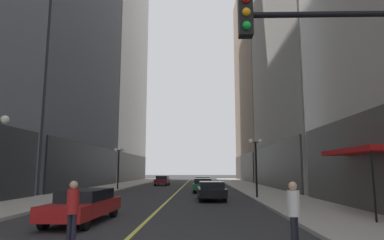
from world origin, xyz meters
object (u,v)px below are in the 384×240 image
at_px(car_maroon, 162,180).
at_px(street_lamp_left_far, 119,159).
at_px(car_red, 84,205).
at_px(car_green, 203,185).
at_px(pedestrian_in_white_shirt, 294,209).
at_px(car_black, 211,190).
at_px(pedestrian_in_red_jacket, 73,207).
at_px(street_lamp_right_mid, 256,154).
at_px(car_yellow, 203,182).
at_px(fire_hydrant_right, 295,206).
at_px(traffic_light_near_right, 359,85).

distance_m(car_maroon, street_lamp_left_far, 12.27).
height_order(car_red, car_green, same).
distance_m(car_maroon, pedestrian_in_white_shirt, 38.04).
distance_m(car_black, pedestrian_in_red_jacket, 14.78).
height_order(pedestrian_in_white_shirt, street_lamp_right_mid, street_lamp_right_mid).
distance_m(car_yellow, fire_hydrant_right, 22.43).
relative_size(car_black, fire_hydrant_right, 5.30).
bearing_deg(pedestrian_in_white_shirt, car_red, 148.58).
bearing_deg(pedestrian_in_white_shirt, fire_hydrant_right, 74.17).
relative_size(car_red, street_lamp_left_far, 1.10).
bearing_deg(car_maroon, car_yellow, -54.94).
distance_m(car_red, car_maroon, 32.75).
height_order(car_maroon, street_lamp_right_mid, street_lamp_right_mid).
bearing_deg(car_green, street_lamp_right_mid, -61.71).
xyz_separation_m(car_red, pedestrian_in_red_jacket, (1.12, -4.17, 0.35)).
xyz_separation_m(car_black, car_yellow, (-0.50, 14.90, 0.00)).
bearing_deg(car_green, car_red, -105.44).
relative_size(street_lamp_right_mid, fire_hydrant_right, 5.54).
bearing_deg(pedestrian_in_red_jacket, street_lamp_left_far, 101.17).
xyz_separation_m(car_maroon, fire_hydrant_right, (9.91, -29.91, -0.32)).
distance_m(traffic_light_near_right, street_lamp_left_far, 31.10).
relative_size(car_maroon, fire_hydrant_right, 5.28).
bearing_deg(street_lamp_left_far, car_black, -50.12).
bearing_deg(pedestrian_in_white_shirt, traffic_light_near_right, -80.33).
xyz_separation_m(car_green, pedestrian_in_red_jacket, (-3.90, -22.33, 0.35)).
bearing_deg(car_red, car_green, 74.56).
bearing_deg(fire_hydrant_right, street_lamp_right_mid, 93.53).
distance_m(pedestrian_in_white_shirt, street_lamp_right_mid, 15.64).
distance_m(car_green, pedestrian_in_red_jacket, 22.67).
xyz_separation_m(car_red, fire_hydrant_right, (9.41, 2.83, -0.32)).
height_order(car_yellow, traffic_light_near_right, traffic_light_near_right).
distance_m(car_green, street_lamp_right_mid, 8.59).
bearing_deg(car_yellow, fire_hydrant_right, -78.79).
bearing_deg(street_lamp_left_far, traffic_light_near_right, -67.80).
relative_size(car_black, pedestrian_in_white_shirt, 2.34).
height_order(pedestrian_in_white_shirt, fire_hydrant_right, pedestrian_in_white_shirt).
bearing_deg(car_black, fire_hydrant_right, -61.46).
relative_size(car_black, car_maroon, 1.00).
xyz_separation_m(car_yellow, car_maroon, (-5.55, 7.91, -0.00)).
height_order(car_black, car_yellow, same).
distance_m(car_maroon, fire_hydrant_right, 31.51).
bearing_deg(car_maroon, car_green, -69.26).
bearing_deg(car_red, car_maroon, 90.89).
height_order(car_yellow, pedestrian_in_red_jacket, pedestrian_in_red_jacket).
bearing_deg(pedestrian_in_red_jacket, street_lamp_right_mid, 62.72).
bearing_deg(street_lamp_left_far, car_maroon, 73.61).
height_order(car_maroon, fire_hydrant_right, car_maroon).
xyz_separation_m(car_green, street_lamp_left_far, (-8.91, 3.07, 2.54)).
xyz_separation_m(car_maroon, traffic_light_near_right, (8.36, -40.30, 3.02)).
xyz_separation_m(car_black, car_maroon, (-6.05, 22.81, -0.00)).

